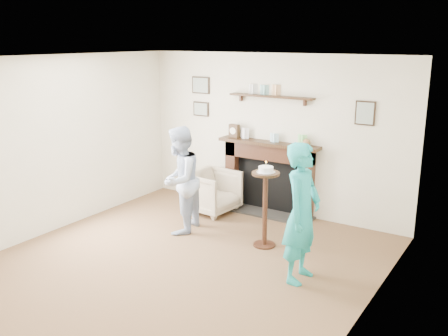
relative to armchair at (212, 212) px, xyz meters
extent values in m
plane|color=brown|center=(0.75, -1.90, 0.00)|extent=(5.00, 5.00, 0.00)
cube|color=beige|center=(0.75, 0.60, 1.25)|extent=(4.50, 0.04, 2.50)
cube|color=beige|center=(-1.50, -1.90, 1.25)|extent=(0.04, 5.00, 2.50)
cube|color=beige|center=(3.00, -1.90, 1.25)|extent=(0.04, 5.00, 2.50)
cube|color=silver|center=(0.75, -1.90, 2.50)|extent=(4.50, 5.00, 0.04)
cube|color=black|center=(0.09, 0.50, 0.55)|extent=(0.18, 0.20, 1.10)
cube|color=black|center=(1.41, 0.50, 0.55)|extent=(0.18, 0.20, 1.10)
cube|color=black|center=(0.75, 0.50, 0.98)|extent=(1.50, 0.20, 0.24)
cube|color=black|center=(0.75, 0.57, 0.43)|extent=(1.14, 0.06, 0.86)
cube|color=#2C2A27|center=(0.75, 0.38, 0.01)|extent=(1.60, 0.44, 0.03)
cube|color=black|center=(0.75, 0.47, 1.12)|extent=(1.68, 0.26, 0.05)
cube|color=black|center=(0.75, 0.52, 1.85)|extent=(1.40, 0.15, 0.03)
cube|color=black|center=(-0.60, 0.58, 1.95)|extent=(0.34, 0.03, 0.28)
cube|color=black|center=(-0.60, 0.58, 1.55)|extent=(0.30, 0.03, 0.24)
cube|color=black|center=(2.20, 0.58, 1.70)|extent=(0.28, 0.03, 0.34)
cube|color=black|center=(0.13, 0.47, 1.26)|extent=(0.16, 0.09, 0.22)
cylinder|color=white|center=(0.13, 0.42, 1.27)|extent=(0.11, 0.01, 0.11)
sphere|color=green|center=(1.39, 0.47, 1.21)|extent=(0.12, 0.12, 0.12)
imported|color=tan|center=(0.00, 0.00, 0.00)|extent=(0.81, 0.79, 0.68)
imported|color=silver|center=(0.08, -0.94, 0.00)|extent=(0.73, 0.86, 1.54)
imported|color=#1FB196|center=(2.14, -1.38, 0.00)|extent=(0.39, 0.59, 1.62)
cylinder|color=black|center=(1.35, -0.75, 0.01)|extent=(0.30, 0.30, 0.02)
cylinder|color=black|center=(1.35, -0.75, 0.51)|extent=(0.06, 0.06, 0.97)
cylinder|color=black|center=(1.35, -0.75, 1.01)|extent=(0.37, 0.37, 0.03)
cylinder|color=silver|center=(1.35, -0.75, 1.03)|extent=(0.25, 0.25, 0.01)
cylinder|color=white|center=(1.35, -0.75, 1.07)|extent=(0.19, 0.19, 0.07)
cylinder|color=beige|center=(1.35, -0.75, 1.13)|extent=(0.01, 0.01, 0.05)
sphere|color=orange|center=(1.35, -0.75, 1.16)|extent=(0.02, 0.02, 0.02)
camera|label=1|loc=(4.25, -6.32, 2.72)|focal=40.00mm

